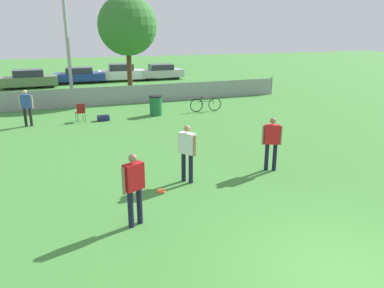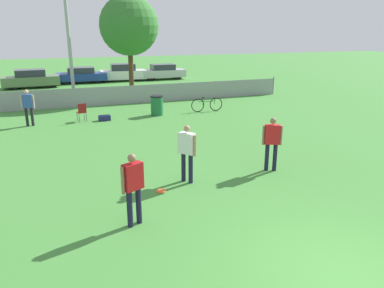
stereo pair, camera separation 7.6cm
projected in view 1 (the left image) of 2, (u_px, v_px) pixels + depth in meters
ground_plane at (343, 276)px, 6.85m from camera, size 120.00×120.00×0.00m
fence_backline at (133, 94)px, 22.78m from camera, size 19.72×0.07×1.21m
light_pole at (66, 22)px, 21.35m from camera, size 0.90×0.36×7.96m
tree_near_pole at (127, 26)px, 23.87m from camera, size 3.78×3.78×6.47m
player_receiver_white at (187, 149)px, 10.80m from camera, size 0.45×0.51×1.73m
player_defender_red at (134, 184)px, 8.36m from camera, size 0.57×0.39×1.73m
player_thrower_red at (272, 140)px, 11.73m from camera, size 0.57×0.39×1.73m
spectator_in_blue at (26, 105)px, 17.24m from camera, size 0.59×0.30×1.70m
frisbee_disc at (161, 191)px, 10.43m from camera, size 0.28×0.28×0.03m
folding_chair_sideline at (80, 111)px, 18.19m from camera, size 0.48×0.48×0.91m
bicycle_sideline at (206, 105)px, 20.59m from camera, size 1.81×0.44×0.79m
trash_bin at (156, 105)px, 19.63m from camera, size 0.67×0.67×1.04m
gear_bag_sideline at (103, 118)px, 18.54m from camera, size 0.58×0.32×0.28m
parked_car_olive at (29, 79)px, 28.83m from camera, size 4.23×1.86×1.40m
parked_car_blue at (79, 75)px, 31.63m from camera, size 4.27×2.11×1.30m
parked_car_white at (121, 73)px, 32.94m from camera, size 4.05×2.01×1.47m
parked_car_silver at (161, 72)px, 33.99m from camera, size 3.97×1.80×1.35m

